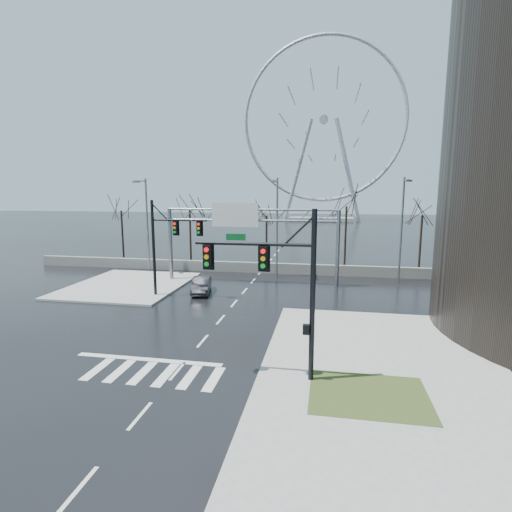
% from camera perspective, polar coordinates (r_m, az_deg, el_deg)
% --- Properties ---
extents(ground, '(260.00, 260.00, 0.00)m').
position_cam_1_polar(ground, '(24.24, -7.63, -11.95)').
color(ground, black).
rests_on(ground, ground).
extents(sidewalk_near, '(12.00, 12.00, 0.15)m').
position_cam_1_polar(sidewalk_near, '(15.47, 21.36, -25.62)').
color(sidewalk_near, gray).
rests_on(sidewalk_near, ground).
extents(sidewalk_right_ext, '(12.00, 10.00, 0.15)m').
position_cam_1_polar(sidewalk_right_ext, '(25.18, 16.58, -11.26)').
color(sidewalk_right_ext, gray).
rests_on(sidewalk_right_ext, ground).
extents(sidewalk_far, '(10.00, 12.00, 0.15)m').
position_cam_1_polar(sidewalk_far, '(39.01, -17.69, -3.95)').
color(sidewalk_far, gray).
rests_on(sidewalk_far, ground).
extents(grass_strip, '(5.00, 4.00, 0.02)m').
position_cam_1_polar(grass_strip, '(18.67, 15.77, -18.54)').
color(grass_strip, '#2E3A18').
rests_on(grass_strip, sidewalk_near).
extents(barrier_wall, '(52.00, 0.50, 1.10)m').
position_cam_1_polar(barrier_wall, '(42.84, 0.57, -1.68)').
color(barrier_wall, slate).
rests_on(barrier_wall, ground).
extents(signal_mast_near, '(5.52, 0.41, 8.00)m').
position_cam_1_polar(signal_mast_near, '(17.94, 3.80, -3.24)').
color(signal_mast_near, black).
rests_on(signal_mast_near, ground).
extents(signal_mast_far, '(4.72, 0.41, 8.00)m').
position_cam_1_polar(signal_mast_far, '(33.28, -12.72, 2.35)').
color(signal_mast_far, black).
rests_on(signal_mast_far, ground).
extents(sign_gantry, '(16.36, 0.40, 7.60)m').
position_cam_1_polar(sign_gantry, '(37.33, -1.30, 3.86)').
color(sign_gantry, slate).
rests_on(sign_gantry, ground).
extents(streetlight_left, '(0.50, 2.55, 10.00)m').
position_cam_1_polar(streetlight_left, '(44.06, -15.48, 5.29)').
color(streetlight_left, slate).
rests_on(streetlight_left, ground).
extents(streetlight_mid, '(0.50, 2.55, 10.00)m').
position_cam_1_polar(streetlight_mid, '(40.03, 2.97, 5.24)').
color(streetlight_mid, slate).
rests_on(streetlight_mid, ground).
extents(streetlight_right, '(0.50, 2.55, 10.00)m').
position_cam_1_polar(streetlight_right, '(40.30, 20.20, 4.70)').
color(streetlight_right, slate).
rests_on(streetlight_right, ground).
extents(tree_far_left, '(3.50, 3.50, 7.00)m').
position_cam_1_polar(tree_far_left, '(52.01, -18.66, 5.38)').
color(tree_far_left, black).
rests_on(tree_far_left, ground).
extents(tree_left, '(3.75, 3.75, 7.50)m').
position_cam_1_polar(tree_left, '(47.82, -9.44, 5.91)').
color(tree_left, black).
rests_on(tree_left, ground).
extents(tree_center, '(3.25, 3.25, 6.50)m').
position_cam_1_polar(tree_center, '(46.62, 1.52, 4.96)').
color(tree_center, black).
rests_on(tree_center, ground).
extents(tree_right, '(3.90, 3.90, 7.80)m').
position_cam_1_polar(tree_right, '(45.05, 12.77, 5.91)').
color(tree_right, black).
rests_on(tree_right, ground).
extents(tree_far_right, '(3.40, 3.40, 6.80)m').
position_cam_1_polar(tree_far_right, '(46.63, 22.60, 4.54)').
color(tree_far_right, black).
rests_on(tree_far_right, ground).
extents(ferris_wheel, '(45.00, 6.00, 50.91)m').
position_cam_1_polar(ferris_wheel, '(117.74, 9.63, 17.76)').
color(ferris_wheel, gray).
rests_on(ferris_wheel, ground).
extents(car, '(2.28, 4.33, 1.36)m').
position_cam_1_polar(car, '(34.85, -7.81, -4.14)').
color(car, black).
rests_on(car, ground).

